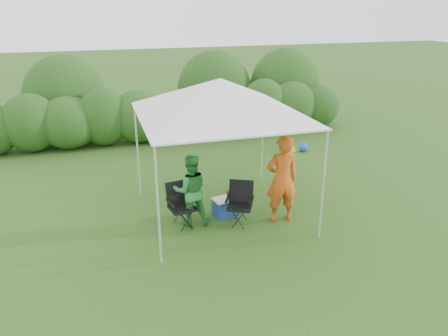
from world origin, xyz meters
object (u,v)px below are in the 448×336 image
object	(u,v)px
canopy	(220,97)
woman	(191,190)
chair_left	(181,201)
chair_right	(240,200)
man	(282,179)
cooler	(225,207)

from	to	relation	value
canopy	woman	bearing A→B (deg)	-157.92
canopy	woman	distance (m)	1.88
chair_left	woman	size ratio (longest dim) A/B	0.60
chair_right	canopy	bearing A→B (deg)	144.33
man	woman	world-z (taller)	man
canopy	woman	world-z (taller)	canopy
woman	cooler	bearing A→B (deg)	-160.86
canopy	cooler	xyz separation A→B (m)	(0.05, -0.13, -2.27)
chair_right	woman	distance (m)	1.00
canopy	chair_left	xyz separation A→B (m)	(-0.89, -0.24, -1.96)
canopy	man	bearing A→B (deg)	-31.19
canopy	man	world-z (taller)	canopy
woman	cooler	xyz separation A→B (m)	(0.73, 0.15, -0.53)
man	chair_right	bearing A→B (deg)	-8.00
chair_right	man	distance (m)	0.92
man	cooler	xyz separation A→B (m)	(-1.02, 0.52, -0.70)
man	canopy	bearing A→B (deg)	-28.22
chair_right	cooler	xyz separation A→B (m)	(-0.21, 0.36, -0.29)
canopy	chair_left	distance (m)	2.17
man	woman	bearing A→B (deg)	-8.96
chair_left	cooler	world-z (taller)	chair_left
cooler	woman	bearing A→B (deg)	179.64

